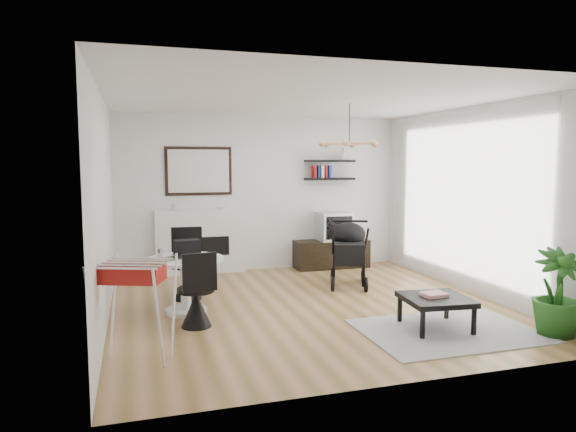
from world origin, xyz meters
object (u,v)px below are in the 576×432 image
object	(u,v)px
coffee_table	(436,300)
dining_table	(186,277)
stroller	(349,256)
potted_plant	(557,292)
tv_console	(331,254)
crt_tv	(334,226)
drying_rack	(135,309)
fireplace	(200,234)

from	to	relation	value
coffee_table	dining_table	bearing A→B (deg)	151.50
stroller	potted_plant	bearing A→B (deg)	-44.45
tv_console	potted_plant	bearing A→B (deg)	-76.04
tv_console	coffee_table	bearing A→B (deg)	-92.04
dining_table	crt_tv	bearing A→B (deg)	36.49
dining_table	drying_rack	bearing A→B (deg)	-112.36
dining_table	potted_plant	bearing A→B (deg)	-27.82
drying_rack	stroller	xyz separation A→B (m)	(3.16, 2.26, -0.05)
fireplace	stroller	size ratio (longest dim) A/B	1.98
dining_table	coffee_table	distance (m)	3.04
tv_console	drying_rack	world-z (taller)	drying_rack
fireplace	tv_console	world-z (taller)	fireplace
fireplace	potted_plant	bearing A→B (deg)	-51.98
tv_console	crt_tv	size ratio (longest dim) A/B	2.29
fireplace	crt_tv	xyz separation A→B (m)	(2.37, -0.17, 0.07)
tv_console	coffee_table	size ratio (longest dim) A/B	1.73
fireplace	dining_table	bearing A→B (deg)	-101.65
coffee_table	potted_plant	distance (m)	1.29
dining_table	drying_rack	xyz separation A→B (m)	(-0.61, -1.49, 0.05)
fireplace	dining_table	size ratio (longest dim) A/B	2.23
fireplace	coffee_table	xyz separation A→B (m)	(2.20, -3.72, -0.35)
drying_rack	potted_plant	world-z (taller)	drying_rack
stroller	dining_table	bearing A→B (deg)	-142.18
drying_rack	potted_plant	size ratio (longest dim) A/B	1.02
crt_tv	stroller	size ratio (longest dim) A/B	0.53
crt_tv	drying_rack	size ratio (longest dim) A/B	0.59
dining_table	drying_rack	world-z (taller)	drying_rack
stroller	coffee_table	xyz separation A→B (m)	(0.12, -2.22, -0.13)
fireplace	drying_rack	distance (m)	3.91
tv_console	stroller	bearing A→B (deg)	-100.36
drying_rack	crt_tv	bearing A→B (deg)	66.54
tv_console	potted_plant	xyz separation A→B (m)	(1.02, -4.12, 0.23)
crt_tv	drying_rack	distance (m)	4.99
fireplace	tv_console	xyz separation A→B (m)	(2.33, -0.17, -0.44)
dining_table	stroller	distance (m)	2.66
tv_console	dining_table	xyz separation A→B (m)	(-2.79, -2.10, 0.22)
crt_tv	coffee_table	xyz separation A→B (m)	(-0.17, -3.55, -0.42)
fireplace	drying_rack	xyz separation A→B (m)	(-1.08, -3.76, -0.17)
dining_table	tv_console	bearing A→B (deg)	36.98
drying_rack	coffee_table	world-z (taller)	drying_rack
stroller	coffee_table	bearing A→B (deg)	-65.91
fireplace	potted_plant	world-z (taller)	fireplace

